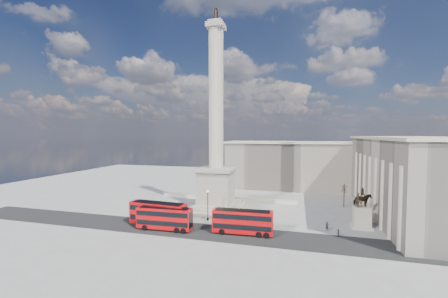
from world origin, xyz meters
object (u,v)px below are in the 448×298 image
(victorian_lamp, at_px, (208,203))
(equestrian_statue, at_px, (362,214))
(pedestrian_standing, at_px, (338,233))
(red_bus_a, at_px, (158,214))
(red_bus_c, at_px, (243,222))
(pedestrian_walking, at_px, (327,226))
(pedestrian_crossing, at_px, (248,220))
(red_bus_b, at_px, (165,218))
(nelsons_column, at_px, (216,159))

(victorian_lamp, height_order, equestrian_statue, equestrian_statue)
(pedestrian_standing, bearing_deg, red_bus_a, -30.05)
(red_bus_c, relative_size, pedestrian_walking, 6.39)
(victorian_lamp, relative_size, pedestrian_walking, 3.77)
(red_bus_c, height_order, equestrian_statue, equestrian_statue)
(red_bus_c, distance_m, pedestrian_crossing, 6.36)
(pedestrian_standing, bearing_deg, red_bus_c, -25.10)
(pedestrian_crossing, bearing_deg, red_bus_c, 161.23)
(red_bus_b, height_order, pedestrian_walking, red_bus_b)
(equestrian_statue, distance_m, pedestrian_walking, 8.04)
(equestrian_statue, height_order, pedestrian_crossing, equestrian_statue)
(red_bus_a, distance_m, pedestrian_crossing, 19.04)
(nelsons_column, xyz_separation_m, red_bus_b, (-5.95, -16.15, -10.53))
(nelsons_column, height_order, pedestrian_standing, nelsons_column)
(nelsons_column, distance_m, victorian_lamp, 12.11)
(nelsons_column, height_order, red_bus_a, nelsons_column)
(red_bus_a, bearing_deg, equestrian_statue, 17.49)
(red_bus_a, xyz_separation_m, victorian_lamp, (8.81, 6.20, 1.42))
(pedestrian_standing, bearing_deg, pedestrian_walking, -97.93)
(red_bus_b, distance_m, pedestrian_crossing, 17.52)
(red_bus_a, relative_size, victorian_lamp, 1.82)
(pedestrian_walking, distance_m, pedestrian_standing, 3.50)
(red_bus_a, height_order, red_bus_c, red_bus_a)
(red_bus_a, height_order, pedestrian_standing, red_bus_a)
(nelsons_column, relative_size, red_bus_c, 4.29)
(nelsons_column, bearing_deg, pedestrian_crossing, -40.69)
(red_bus_a, relative_size, pedestrian_crossing, 6.87)
(red_bus_b, distance_m, equestrian_statue, 39.96)
(pedestrian_walking, bearing_deg, victorian_lamp, 167.81)
(pedestrian_walking, relative_size, pedestrian_standing, 1.19)
(nelsons_column, relative_size, pedestrian_crossing, 27.55)
(victorian_lamp, bearing_deg, pedestrian_walking, -0.40)
(red_bus_b, bearing_deg, red_bus_a, 141.55)
(pedestrian_walking, height_order, pedestrian_crossing, pedestrian_walking)
(equestrian_statue, height_order, pedestrian_standing, equestrian_statue)
(red_bus_b, relative_size, victorian_lamp, 1.66)
(pedestrian_standing, bearing_deg, red_bus_b, -26.72)
(red_bus_c, height_order, pedestrian_standing, red_bus_c)
(red_bus_c, xyz_separation_m, pedestrian_crossing, (-0.01, 6.17, -1.54))
(red_bus_b, height_order, pedestrian_standing, red_bus_b)
(red_bus_c, relative_size, victorian_lamp, 1.70)
(red_bus_a, bearing_deg, red_bus_b, -32.01)
(red_bus_b, relative_size, red_bus_c, 0.98)
(red_bus_c, xyz_separation_m, pedestrian_standing, (17.35, 2.95, -1.68))
(red_bus_c, relative_size, pedestrian_crossing, 6.41)
(red_bus_a, distance_m, pedestrian_standing, 35.48)
(red_bus_c, distance_m, pedestrian_standing, 17.68)
(nelsons_column, relative_size, red_bus_a, 4.01)
(red_bus_b, distance_m, red_bus_c, 15.69)
(red_bus_a, relative_size, pedestrian_standing, 8.12)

